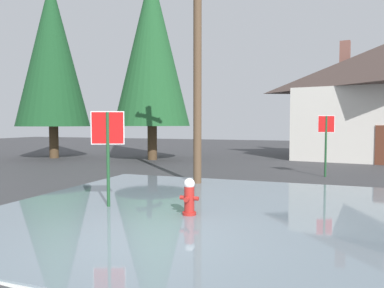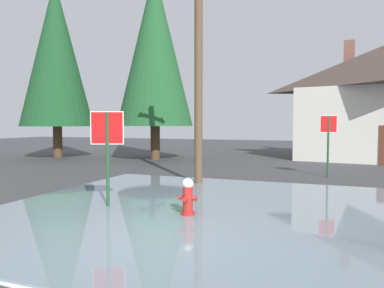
{
  "view_description": "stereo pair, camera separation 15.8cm",
  "coord_description": "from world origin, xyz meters",
  "px_view_note": "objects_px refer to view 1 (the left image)",
  "views": [
    {
      "loc": [
        2.88,
        -5.72,
        2.08
      ],
      "look_at": [
        -0.55,
        3.82,
        1.51
      ],
      "focal_mm": 33.84,
      "sensor_mm": 36.0,
      "label": 1
    },
    {
      "loc": [
        3.03,
        -5.67,
        2.08
      ],
      "look_at": [
        -0.55,
        3.82,
        1.51
      ],
      "focal_mm": 33.84,
      "sensor_mm": 36.0,
      "label": 2
    }
  ],
  "objects_px": {
    "stop_sign_near": "(108,139)",
    "pine_tree_mid_left": "(152,48)",
    "stop_sign_far": "(326,134)",
    "pine_tree_tall_left": "(52,53)",
    "fire_hydrant": "(189,198)",
    "utility_pole": "(197,62)"
  },
  "relations": [
    {
      "from": "stop_sign_near",
      "to": "stop_sign_far",
      "type": "relative_size",
      "value": 0.99
    },
    {
      "from": "stop_sign_near",
      "to": "pine_tree_tall_left",
      "type": "xyz_separation_m",
      "value": [
        -10.34,
        10.12,
        4.59
      ]
    },
    {
      "from": "stop_sign_near",
      "to": "pine_tree_mid_left",
      "type": "bearing_deg",
      "value": 110.86
    },
    {
      "from": "fire_hydrant",
      "to": "pine_tree_mid_left",
      "type": "height_order",
      "value": "pine_tree_mid_left"
    },
    {
      "from": "stop_sign_far",
      "to": "pine_tree_tall_left",
      "type": "relative_size",
      "value": 0.22
    },
    {
      "from": "fire_hydrant",
      "to": "pine_tree_mid_left",
      "type": "relative_size",
      "value": 0.08
    },
    {
      "from": "stop_sign_far",
      "to": "pine_tree_mid_left",
      "type": "distance_m",
      "value": 11.16
    },
    {
      "from": "utility_pole",
      "to": "fire_hydrant",
      "type": "bearing_deg",
      "value": -73.48
    },
    {
      "from": "fire_hydrant",
      "to": "utility_pole",
      "type": "height_order",
      "value": "utility_pole"
    },
    {
      "from": "pine_tree_tall_left",
      "to": "stop_sign_far",
      "type": "bearing_deg",
      "value": -10.0
    },
    {
      "from": "pine_tree_mid_left",
      "to": "stop_sign_far",
      "type": "bearing_deg",
      "value": -22.18
    },
    {
      "from": "stop_sign_near",
      "to": "pine_tree_mid_left",
      "type": "xyz_separation_m",
      "value": [
        -4.28,
        11.22,
        4.67
      ]
    },
    {
      "from": "utility_pole",
      "to": "pine_tree_mid_left",
      "type": "height_order",
      "value": "pine_tree_mid_left"
    },
    {
      "from": "utility_pole",
      "to": "stop_sign_far",
      "type": "distance_m",
      "value": 5.88
    },
    {
      "from": "stop_sign_near",
      "to": "utility_pole",
      "type": "relative_size",
      "value": 0.3
    },
    {
      "from": "pine_tree_tall_left",
      "to": "fire_hydrant",
      "type": "bearing_deg",
      "value": -39.28
    },
    {
      "from": "stop_sign_far",
      "to": "pine_tree_mid_left",
      "type": "xyz_separation_m",
      "value": [
        -9.37,
        3.82,
        4.7
      ]
    },
    {
      "from": "fire_hydrant",
      "to": "utility_pole",
      "type": "bearing_deg",
      "value": 106.52
    },
    {
      "from": "utility_pole",
      "to": "stop_sign_far",
      "type": "relative_size",
      "value": 3.34
    },
    {
      "from": "utility_pole",
      "to": "stop_sign_far",
      "type": "xyz_separation_m",
      "value": [
        4.17,
        3.32,
        -2.48
      ]
    },
    {
      "from": "pine_tree_tall_left",
      "to": "stop_sign_near",
      "type": "bearing_deg",
      "value": -44.39
    },
    {
      "from": "fire_hydrant",
      "to": "stop_sign_far",
      "type": "bearing_deg",
      "value": 68.69
    }
  ]
}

